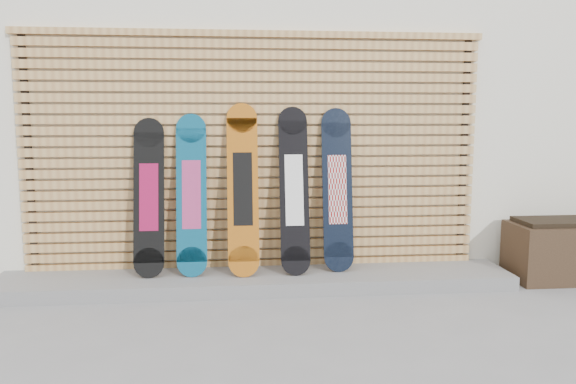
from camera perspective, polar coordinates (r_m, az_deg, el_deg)
name	(u,v)px	position (r m, az deg, el deg)	size (l,w,h in m)	color
ground	(279,312)	(4.51, -0.93, -12.08)	(80.00, 80.00, 0.00)	gray
building	(295,96)	(7.78, 0.68, 9.71)	(12.00, 5.00, 3.60)	white
concrete_step	(256,280)	(5.13, -3.23, -8.93)	(4.60, 0.70, 0.12)	slate
slat_wall	(254,151)	(5.21, -3.46, 4.18)	(4.26, 0.08, 2.29)	tan
snowboard_0	(149,197)	(5.12, -13.94, -0.51)	(0.27, 0.33, 1.40)	black
snowboard_1	(192,195)	(5.07, -9.78, -0.26)	(0.27, 0.33, 1.43)	navy
snowboard_2	(243,189)	(5.03, -4.62, 0.31)	(0.28, 0.38, 1.53)	#AD5C12
snowboard_3	(294,190)	(5.06, 0.62, 0.20)	(0.26, 0.37, 1.50)	black
snowboard_4	(337,190)	(5.16, 5.03, 0.25)	(0.27, 0.29, 1.49)	black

